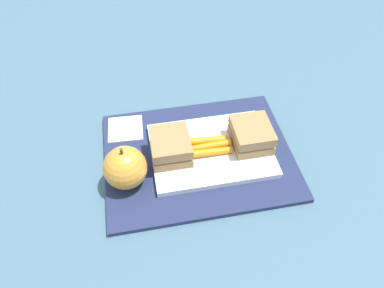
{
  "coord_description": "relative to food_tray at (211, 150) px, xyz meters",
  "views": [
    {
      "loc": [
        0.09,
        0.43,
        0.54
      ],
      "look_at": [
        0.01,
        0.0,
        0.04
      ],
      "focal_mm": 33.37,
      "sensor_mm": 36.0,
      "label": 1
    }
  ],
  "objects": [
    {
      "name": "lunchbag_mat",
      "position": [
        0.03,
        0.0,
        -0.01
      ],
      "size": [
        0.36,
        0.28,
        0.01
      ],
      "primitive_type": "cube",
      "color": "navy",
      "rests_on": "ground_plane"
    },
    {
      "name": "carrot_sticks_bundle",
      "position": [
        0.0,
        0.0,
        0.01
      ],
      "size": [
        0.08,
        0.04,
        0.02
      ],
      "color": "orange",
      "rests_on": "food_tray"
    },
    {
      "name": "ground_plane",
      "position": [
        0.03,
        0.0,
        -0.02
      ],
      "size": [
        2.4,
        2.4,
        0.0
      ],
      "primitive_type": "plane",
      "color": "#42667A"
    },
    {
      "name": "sandwich_half_left",
      "position": [
        -0.08,
        0.0,
        0.03
      ],
      "size": [
        0.07,
        0.08,
        0.04
      ],
      "color": "#9E7A4C",
      "rests_on": "food_tray"
    },
    {
      "name": "sandwich_half_right",
      "position": [
        0.08,
        0.0,
        0.03
      ],
      "size": [
        0.07,
        0.08,
        0.04
      ],
      "color": "#9E7A4C",
      "rests_on": "food_tray"
    },
    {
      "name": "apple",
      "position": [
        0.16,
        0.04,
        0.03
      ],
      "size": [
        0.08,
        0.08,
        0.09
      ],
      "color": "gold",
      "rests_on": "lunchbag_mat"
    },
    {
      "name": "food_tray",
      "position": [
        0.0,
        0.0,
        0.0
      ],
      "size": [
        0.23,
        0.17,
        0.01
      ],
      "primitive_type": "cube",
      "color": "white",
      "rests_on": "lunchbag_mat"
    },
    {
      "name": "paper_napkin",
      "position": [
        0.16,
        -0.09,
        -0.0
      ],
      "size": [
        0.07,
        0.07,
        0.0
      ],
      "primitive_type": "cube",
      "rotation": [
        0.0,
        0.0,
        -0.05
      ],
      "color": "white",
      "rests_on": "lunchbag_mat"
    }
  ]
}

